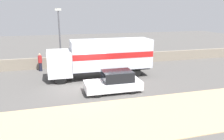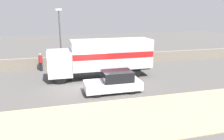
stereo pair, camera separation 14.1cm
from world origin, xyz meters
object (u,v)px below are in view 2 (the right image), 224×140
street_lamp (60,35)px  box_truck (104,56)px  pedestrian (41,62)px  car_hatchback (114,82)px

street_lamp → box_truck: street_lamp is taller
box_truck → pedestrian: bearing=-33.7°
street_lamp → car_hatchback: 8.45m
box_truck → pedestrian: (-5.54, 3.70, -1.02)m
street_lamp → car_hatchback: street_lamp is taller
street_lamp → box_truck: (3.53, -3.46, -1.59)m
street_lamp → car_hatchback: bearing=-64.4°
pedestrian → car_hatchback: bearing=-53.7°
street_lamp → car_hatchback: (3.45, -7.21, -2.76)m
car_hatchback → pedestrian: pedestrian is taller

